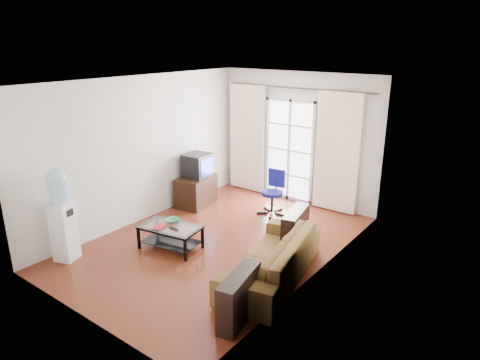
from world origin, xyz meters
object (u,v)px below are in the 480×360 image
crt_tv (197,165)px  task_chair (273,201)px  tv_stand (196,191)px  sofa (272,257)px  water_cooler (62,213)px  coffee_table (170,234)px

crt_tv → task_chair: bearing=13.5°
tv_stand → crt_tv: (0.00, 0.05, 0.54)m
sofa → tv_stand: (-2.82, 1.47, -0.01)m
sofa → task_chair: size_ratio=2.63×
task_chair → water_cooler: water_cooler is taller
sofa → coffee_table: bearing=-94.3°
crt_tv → coffee_table: bearing=-65.5°
coffee_table → task_chair: task_chair is taller
tv_stand → coffee_table: bearing=-69.3°
tv_stand → task_chair: 1.63m
coffee_table → crt_tv: size_ratio=1.89×
crt_tv → water_cooler: bearing=-96.0°
task_chair → water_cooler: (-1.58, -3.51, 0.52)m
coffee_table → crt_tv: 2.11m
sofa → crt_tv: bearing=-130.2°
tv_stand → water_cooler: bearing=-100.5°
crt_tv → water_cooler: 3.00m
tv_stand → task_chair: task_chair is taller
crt_tv → water_cooler: (-0.05, -2.99, -0.07)m
coffee_table → water_cooler: 1.70m
tv_stand → crt_tv: bearing=80.2°
coffee_table → tv_stand: bearing=120.3°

